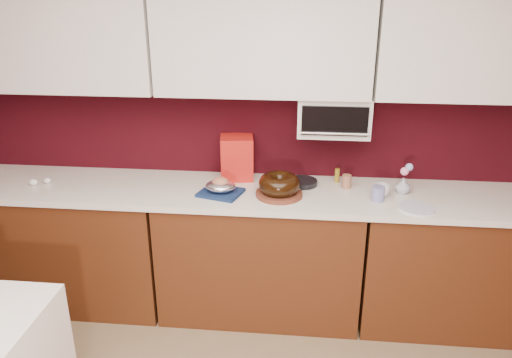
{
  "coord_description": "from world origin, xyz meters",
  "views": [
    {
      "loc": [
        0.27,
        -1.02,
        2.16
      ],
      "look_at": [
        -0.02,
        1.84,
        1.02
      ],
      "focal_mm": 35.0,
      "sensor_mm": 36.0,
      "label": 1
    }
  ],
  "objects_px": {
    "flower_vase": "(403,185)",
    "toaster_oven": "(334,114)",
    "bundt_cake": "(279,184)",
    "foil_ham_nest": "(220,186)",
    "coffee_mug": "(381,189)",
    "pandoro_box": "(237,157)",
    "blue_jar": "(378,194)"
  },
  "relations": [
    {
      "from": "bundt_cake",
      "to": "toaster_oven",
      "type": "bearing_deg",
      "value": 36.02
    },
    {
      "from": "flower_vase",
      "to": "toaster_oven",
      "type": "bearing_deg",
      "value": 166.44
    },
    {
      "from": "coffee_mug",
      "to": "blue_jar",
      "type": "xyz_separation_m",
      "value": [
        -0.03,
        -0.07,
        -0.0
      ]
    },
    {
      "from": "pandoro_box",
      "to": "toaster_oven",
      "type": "bearing_deg",
      "value": -12.75
    },
    {
      "from": "coffee_mug",
      "to": "flower_vase",
      "type": "distance_m",
      "value": 0.16
    },
    {
      "from": "toaster_oven",
      "to": "pandoro_box",
      "type": "height_order",
      "value": "toaster_oven"
    },
    {
      "from": "blue_jar",
      "to": "flower_vase",
      "type": "xyz_separation_m",
      "value": [
        0.17,
        0.14,
        0.01
      ]
    },
    {
      "from": "pandoro_box",
      "to": "blue_jar",
      "type": "xyz_separation_m",
      "value": [
        0.91,
        -0.3,
        -0.1
      ]
    },
    {
      "from": "flower_vase",
      "to": "coffee_mug",
      "type": "bearing_deg",
      "value": -154.72
    },
    {
      "from": "toaster_oven",
      "to": "blue_jar",
      "type": "distance_m",
      "value": 0.57
    },
    {
      "from": "toaster_oven",
      "to": "blue_jar",
      "type": "xyz_separation_m",
      "value": [
        0.28,
        -0.25,
        -0.43
      ]
    },
    {
      "from": "foil_ham_nest",
      "to": "pandoro_box",
      "type": "distance_m",
      "value": 0.32
    },
    {
      "from": "toaster_oven",
      "to": "bundt_cake",
      "type": "xyz_separation_m",
      "value": [
        -0.32,
        -0.24,
        -0.39
      ]
    },
    {
      "from": "coffee_mug",
      "to": "blue_jar",
      "type": "height_order",
      "value": "coffee_mug"
    },
    {
      "from": "foil_ham_nest",
      "to": "coffee_mug",
      "type": "height_order",
      "value": "coffee_mug"
    },
    {
      "from": "toaster_oven",
      "to": "flower_vase",
      "type": "height_order",
      "value": "toaster_oven"
    },
    {
      "from": "bundt_cake",
      "to": "foil_ham_nest",
      "type": "distance_m",
      "value": 0.37
    },
    {
      "from": "flower_vase",
      "to": "blue_jar",
      "type": "bearing_deg",
      "value": -140.63
    },
    {
      "from": "bundt_cake",
      "to": "blue_jar",
      "type": "distance_m",
      "value": 0.61
    },
    {
      "from": "bundt_cake",
      "to": "blue_jar",
      "type": "xyz_separation_m",
      "value": [
        0.61,
        -0.02,
        -0.03
      ]
    },
    {
      "from": "pandoro_box",
      "to": "blue_jar",
      "type": "height_order",
      "value": "pandoro_box"
    },
    {
      "from": "pandoro_box",
      "to": "coffee_mug",
      "type": "relative_size",
      "value": 3.08
    },
    {
      "from": "foil_ham_nest",
      "to": "pandoro_box",
      "type": "xyz_separation_m",
      "value": [
        0.07,
        0.29,
        0.09
      ]
    },
    {
      "from": "coffee_mug",
      "to": "bundt_cake",
      "type": "bearing_deg",
      "value": -174.8
    },
    {
      "from": "toaster_oven",
      "to": "pandoro_box",
      "type": "relative_size",
      "value": 1.53
    },
    {
      "from": "blue_jar",
      "to": "toaster_oven",
      "type": "bearing_deg",
      "value": 138.54
    },
    {
      "from": "toaster_oven",
      "to": "coffee_mug",
      "type": "xyz_separation_m",
      "value": [
        0.31,
        -0.18,
        -0.43
      ]
    },
    {
      "from": "toaster_oven",
      "to": "bundt_cake",
      "type": "bearing_deg",
      "value": -143.98
    },
    {
      "from": "bundt_cake",
      "to": "foil_ham_nest",
      "type": "height_order",
      "value": "bundt_cake"
    },
    {
      "from": "bundt_cake",
      "to": "foil_ham_nest",
      "type": "bearing_deg",
      "value": -178.62
    },
    {
      "from": "foil_ham_nest",
      "to": "coffee_mug",
      "type": "distance_m",
      "value": 1.01
    },
    {
      "from": "coffee_mug",
      "to": "flower_vase",
      "type": "height_order",
      "value": "flower_vase"
    }
  ]
}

